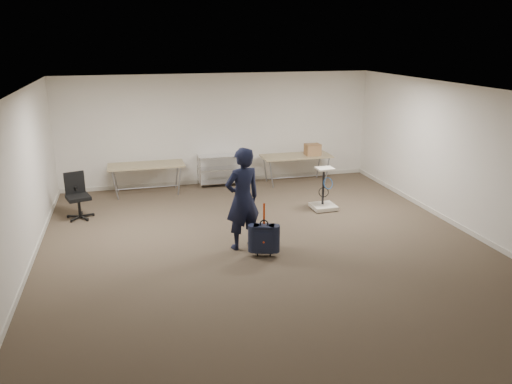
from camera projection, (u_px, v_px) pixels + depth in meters
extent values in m
plane|color=#493B2C|center=(267.00, 249.00, 8.97)|extent=(9.00, 9.00, 0.00)
plane|color=white|center=(219.00, 129.00, 12.72)|extent=(8.00, 0.00, 8.00)
plane|color=white|center=(406.00, 304.00, 4.40)|extent=(8.00, 0.00, 8.00)
plane|color=white|center=(15.00, 192.00, 7.60)|extent=(0.00, 9.00, 9.00)
plane|color=white|center=(469.00, 160.00, 9.52)|extent=(0.00, 9.00, 9.00)
plane|color=silver|center=(268.00, 92.00, 8.14)|extent=(8.00, 8.00, 0.00)
cube|color=beige|center=(220.00, 180.00, 13.11)|extent=(8.00, 0.02, 0.10)
cube|color=beige|center=(28.00, 272.00, 8.00)|extent=(0.02, 9.00, 0.10)
cube|color=beige|center=(460.00, 226.00, 9.92)|extent=(0.02, 9.00, 0.10)
cube|color=#927E59|center=(146.00, 165.00, 11.96)|extent=(1.80, 0.75, 0.03)
cylinder|color=gray|center=(148.00, 188.00, 12.12)|extent=(1.50, 0.02, 0.02)
cylinder|color=gray|center=(115.00, 185.00, 11.61)|extent=(0.13, 0.04, 0.69)
cylinder|color=gray|center=(180.00, 181.00, 11.97)|extent=(0.13, 0.04, 0.69)
cylinder|color=gray|center=(115.00, 179.00, 12.16)|extent=(0.13, 0.04, 0.69)
cylinder|color=gray|center=(177.00, 175.00, 12.52)|extent=(0.13, 0.04, 0.69)
cube|color=#927E59|center=(296.00, 156.00, 12.87)|extent=(1.80, 0.75, 0.03)
cylinder|color=gray|center=(296.00, 177.00, 13.04)|extent=(1.50, 0.02, 0.02)
cylinder|color=gray|center=(271.00, 175.00, 12.52)|extent=(0.13, 0.04, 0.69)
cylinder|color=gray|center=(327.00, 171.00, 12.88)|extent=(0.13, 0.04, 0.69)
cylinder|color=gray|center=(265.00, 169.00, 13.07)|extent=(0.13, 0.04, 0.69)
cylinder|color=gray|center=(319.00, 165.00, 13.43)|extent=(0.13, 0.04, 0.69)
cylinder|color=silver|center=(200.00, 174.00, 12.38)|extent=(0.02, 0.02, 0.80)
cylinder|color=silver|center=(247.00, 171.00, 12.67)|extent=(0.02, 0.02, 0.80)
cylinder|color=silver|center=(198.00, 169.00, 12.80)|extent=(0.02, 0.02, 0.80)
cylinder|color=silver|center=(243.00, 167.00, 13.09)|extent=(0.02, 0.02, 0.80)
cube|color=silver|center=(223.00, 181.00, 12.83)|extent=(1.20, 0.45, 0.02)
cube|color=silver|center=(222.00, 168.00, 12.72)|extent=(1.20, 0.45, 0.02)
cube|color=silver|center=(222.00, 156.00, 12.62)|extent=(1.20, 0.45, 0.01)
imported|color=black|center=(243.00, 199.00, 8.79)|extent=(0.77, 0.62, 1.85)
cube|color=black|center=(264.00, 238.00, 8.60)|extent=(0.40, 0.30, 0.48)
cube|color=black|center=(264.00, 251.00, 8.69)|extent=(0.35, 0.23, 0.03)
cylinder|color=black|center=(257.00, 254.00, 8.69)|extent=(0.04, 0.07, 0.06)
cylinder|color=black|center=(270.00, 254.00, 8.68)|extent=(0.04, 0.07, 0.06)
torus|color=black|center=(264.00, 224.00, 8.52)|extent=(0.15, 0.07, 0.15)
cube|color=#E83C0C|center=(264.00, 214.00, 8.48)|extent=(0.03, 0.01, 0.37)
cylinder|color=black|center=(80.00, 216.00, 10.50)|extent=(0.58, 0.58, 0.09)
cylinder|color=black|center=(79.00, 207.00, 10.44)|extent=(0.06, 0.06, 0.39)
cube|color=black|center=(78.00, 198.00, 10.38)|extent=(0.56, 0.56, 0.08)
cube|color=black|center=(75.00, 183.00, 10.47)|extent=(0.41, 0.18, 0.47)
cube|color=beige|center=(323.00, 206.00, 11.05)|extent=(0.53, 0.53, 0.08)
cylinder|color=black|center=(318.00, 212.00, 10.82)|extent=(0.06, 0.06, 0.04)
cylinder|color=black|center=(323.00, 186.00, 10.96)|extent=(0.05, 0.05, 0.82)
cube|color=beige|center=(325.00, 169.00, 10.79)|extent=(0.37, 0.32, 0.04)
torus|color=blue|center=(328.00, 183.00, 10.82)|extent=(0.27, 0.11, 0.25)
cube|color=olive|center=(313.00, 150.00, 12.87)|extent=(0.39, 0.30, 0.29)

